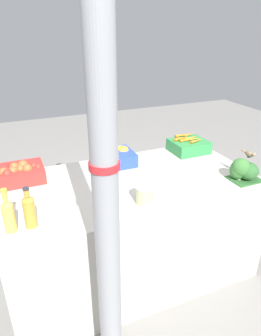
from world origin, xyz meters
TOP-DOWN VIEW (x-y plane):
  - ground_plane at (0.00, 0.00)m, footprint 10.00×10.00m
  - market_table at (0.00, 0.00)m, footprint 1.84×0.96m
  - support_pole at (-0.43, -0.74)m, footprint 0.13×0.13m
  - apple_crate at (-0.73, 0.31)m, footprint 0.31×0.27m
  - orange_crate at (-0.02, 0.31)m, footprint 0.31×0.27m
  - carrot_crate at (0.70, 0.32)m, footprint 0.31×0.27m
  - broccoli_pile at (0.75, -0.31)m, footprint 0.22×0.18m
  - juice_bottle_golden at (-0.83, -0.29)m, footprint 0.06×0.06m
  - juice_bottle_amber at (-0.73, -0.29)m, footprint 0.07×0.07m
  - pickle_jar at (-0.04, -0.32)m, footprint 0.12×0.12m
  - sparrow_bird at (0.79, -0.31)m, footprint 0.04×0.14m

SIDE VIEW (x-z plane):
  - ground_plane at x=0.00m, z-range 0.00..0.00m
  - market_table at x=0.00m, z-range 0.00..0.84m
  - carrot_crate at x=0.70m, z-range 0.83..0.96m
  - pickle_jar at x=-0.04m, z-range 0.84..0.96m
  - orange_crate at x=-0.02m, z-range 0.83..0.98m
  - apple_crate at x=-0.73m, z-range 0.83..0.98m
  - broccoli_pile at x=0.75m, z-range 0.83..1.00m
  - juice_bottle_amber at x=-0.73m, z-range 0.82..1.06m
  - juice_bottle_golden at x=-0.83m, z-range 0.81..1.07m
  - sparrow_bird at x=0.79m, z-range 1.01..1.06m
  - support_pole at x=-0.43m, z-range 0.00..2.68m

